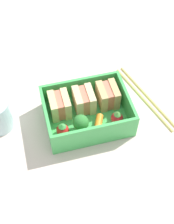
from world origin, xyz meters
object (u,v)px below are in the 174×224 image
object	(u,v)px
broccoli_floret	(81,123)
chopstick_pair	(145,97)
sandwich_center_left	(84,100)
carrot_stick_far_left	(98,124)
strawberry_left	(117,118)
sandwich_center	(108,95)
sandwich_left	(60,105)
strawberry_far_left	(63,130)

from	to	relation	value
broccoli_floret	chopstick_pair	xyz separation A→B (cm)	(16.32, 5.36, -3.27)
sandwich_center_left	carrot_stick_far_left	bearing A→B (deg)	-74.44
strawberry_left	chopstick_pair	bearing A→B (deg)	31.94
sandwich_center_left	sandwich_center	bearing A→B (deg)	0.00
sandwich_left	broccoli_floret	xyz separation A→B (cm)	(3.18, -5.48, 0.09)
strawberry_far_left	carrot_stick_far_left	size ratio (longest dim) A/B	0.70
strawberry_left	sandwich_center	bearing A→B (deg)	94.14
sandwich_center	strawberry_far_left	size ratio (longest dim) A/B	1.60
sandwich_center	strawberry_left	size ratio (longest dim) A/B	1.62
sandwich_center	chopstick_pair	world-z (taller)	sandwich_center
sandwich_left	strawberry_far_left	size ratio (longest dim) A/B	1.60
strawberry_far_left	broccoli_floret	distance (cm)	3.92
broccoli_floret	strawberry_left	world-z (taller)	broccoli_floret
strawberry_far_left	sandwich_center	bearing A→B (deg)	26.89
chopstick_pair	carrot_stick_far_left	bearing A→B (deg)	-156.35
strawberry_far_left	broccoli_floret	world-z (taller)	broccoli_floret
strawberry_far_left	broccoli_floret	xyz separation A→B (cm)	(3.79, 0.12, 0.99)
strawberry_far_left	strawberry_left	xyz separation A→B (cm)	(11.45, 0.09, -0.02)
sandwich_center	carrot_stick_far_left	size ratio (longest dim) A/B	1.12
strawberry_far_left	chopstick_pair	xyz separation A→B (cm)	(20.11, 5.49, -2.28)
sandwich_center_left	strawberry_far_left	size ratio (longest dim) A/B	1.60
carrot_stick_far_left	sandwich_left	bearing A→B (deg)	140.14
broccoli_floret	strawberry_left	size ratio (longest dim) A/B	1.30
sandwich_center	carrot_stick_far_left	bearing A→B (deg)	-122.66
sandwich_left	sandwich_center	xyz separation A→B (cm)	(10.44, 0.00, 0.00)
sandwich_center	strawberry_left	bearing A→B (deg)	-85.86
sandwich_center_left	carrot_stick_far_left	distance (cm)	6.10
sandwich_center_left	chopstick_pair	bearing A→B (deg)	-0.46
sandwich_left	broccoli_floret	distance (cm)	6.34
sandwich_center	strawberry_far_left	distance (cm)	12.42
sandwich_left	strawberry_left	distance (cm)	12.20
sandwich_left	carrot_stick_far_left	world-z (taller)	sandwich_left
sandwich_left	broccoli_floret	size ratio (longest dim) A/B	1.25
strawberry_far_left	broccoli_floret	bearing A→B (deg)	1.87
sandwich_left	broccoli_floret	bearing A→B (deg)	-59.85
chopstick_pair	strawberry_far_left	bearing A→B (deg)	-164.73
sandwich_left	broccoli_floret	world-z (taller)	sandwich_left
sandwich_center	strawberry_far_left	bearing A→B (deg)	-153.11
strawberry_far_left	carrot_stick_far_left	world-z (taller)	strawberry_far_left
sandwich_left	sandwich_center	world-z (taller)	same
sandwich_center_left	sandwich_center	distance (cm)	5.22
sandwich_center	chopstick_pair	distance (cm)	9.60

